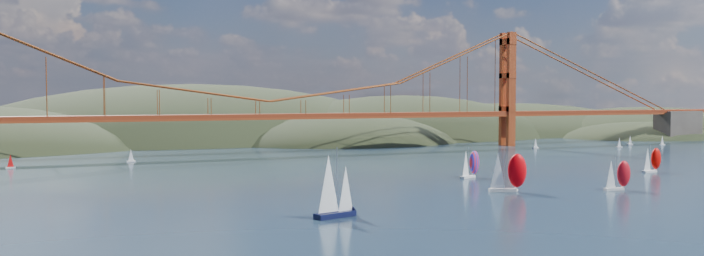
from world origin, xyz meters
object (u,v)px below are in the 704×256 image
racer_0 (507,171)px  racer_2 (652,159)px  sloop_navy (334,187)px  racer_rwb (470,163)px  racer_1 (617,174)px

racer_0 → racer_2: (69.02, 18.67, -1.06)m
sloop_navy → racer_rwb: bearing=21.1°
sloop_navy → racer_rwb: size_ratio=1.56×
racer_0 → racer_2: bearing=37.0°
racer_0 → racer_rwb: bearing=96.8°
sloop_navy → racer_rwb: (61.85, 46.15, -1.95)m
racer_0 → racer_rwb: 30.11m
racer_0 → racer_1: 29.12m
racer_1 → racer_0: bearing=168.5°
racer_0 → racer_2: racer_0 is taller
racer_2 → racer_rwb: 62.05m
sloop_navy → racer_0: 56.66m
racer_1 → racer_rwb: 42.82m
sloop_navy → racer_0: (54.01, 17.09, -1.04)m
sloop_navy → racer_rwb: sloop_navy is taller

